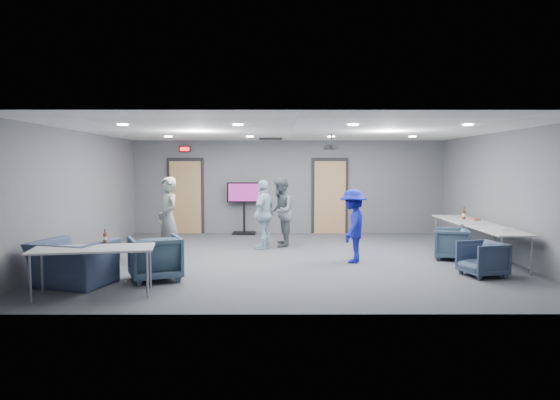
{
  "coord_description": "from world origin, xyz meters",
  "views": [
    {
      "loc": [
        -0.3,
        -10.52,
        1.98
      ],
      "look_at": [
        -0.26,
        0.71,
        1.2
      ],
      "focal_mm": 32.0,
      "sensor_mm": 36.0,
      "label": 1
    }
  ],
  "objects_px": {
    "projector": "(332,147)",
    "table_front_left": "(93,251)",
    "person_d": "(353,226)",
    "table_right_b": "(498,232)",
    "chair_right_b": "(451,244)",
    "tv_stand": "(244,205)",
    "person_a": "(168,219)",
    "bottle_right": "(464,215)",
    "chair_right_c": "(482,259)",
    "person_b": "(280,212)",
    "chair_front_b": "(73,263)",
    "table_right_a": "(462,221)",
    "bottle_front": "(105,238)",
    "person_c": "(264,214)",
    "chair_front_a": "(155,258)"
  },
  "relations": [
    {
      "from": "chair_right_c",
      "to": "projector",
      "type": "distance_m",
      "value": 4.15
    },
    {
      "from": "chair_front_a",
      "to": "chair_front_b",
      "type": "bearing_deg",
      "value": -5.54
    },
    {
      "from": "person_b",
      "to": "chair_front_b",
      "type": "bearing_deg",
      "value": -39.22
    },
    {
      "from": "bottle_front",
      "to": "chair_right_b",
      "type": "bearing_deg",
      "value": 20.75
    },
    {
      "from": "chair_front_a",
      "to": "table_right_a",
      "type": "distance_m",
      "value": 7.12
    },
    {
      "from": "person_b",
      "to": "table_front_left",
      "type": "height_order",
      "value": "person_b"
    },
    {
      "from": "table_front_left",
      "to": "table_right_b",
      "type": "bearing_deg",
      "value": 6.47
    },
    {
      "from": "chair_right_c",
      "to": "table_right_a",
      "type": "height_order",
      "value": "table_right_a"
    },
    {
      "from": "table_right_b",
      "to": "table_front_left",
      "type": "bearing_deg",
      "value": 106.77
    },
    {
      "from": "person_d",
      "to": "chair_front_a",
      "type": "xyz_separation_m",
      "value": [
        -3.65,
        -1.57,
        -0.36
      ]
    },
    {
      "from": "table_right_b",
      "to": "chair_front_b",
      "type": "bearing_deg",
      "value": 101.38
    },
    {
      "from": "chair_front_b",
      "to": "projector",
      "type": "bearing_deg",
      "value": -127.88
    },
    {
      "from": "person_d",
      "to": "chair_right_c",
      "type": "height_order",
      "value": "person_d"
    },
    {
      "from": "chair_right_b",
      "to": "bottle_right",
      "type": "xyz_separation_m",
      "value": [
        0.66,
        1.1,
        0.51
      ]
    },
    {
      "from": "person_b",
      "to": "projector",
      "type": "relative_size",
      "value": 4.79
    },
    {
      "from": "tv_stand",
      "to": "projector",
      "type": "bearing_deg",
      "value": -52.13
    },
    {
      "from": "person_d",
      "to": "chair_front_a",
      "type": "distance_m",
      "value": 3.99
    },
    {
      "from": "chair_right_b",
      "to": "bottle_front",
      "type": "height_order",
      "value": "bottle_front"
    },
    {
      "from": "person_c",
      "to": "table_front_left",
      "type": "bearing_deg",
      "value": -7.14
    },
    {
      "from": "table_right_b",
      "to": "bottle_right",
      "type": "distance_m",
      "value": 1.85
    },
    {
      "from": "table_right_b",
      "to": "tv_stand",
      "type": "distance_m",
      "value": 7.01
    },
    {
      "from": "person_a",
      "to": "person_c",
      "type": "height_order",
      "value": "person_a"
    },
    {
      "from": "chair_right_c",
      "to": "bottle_front",
      "type": "distance_m",
      "value": 6.51
    },
    {
      "from": "person_b",
      "to": "tv_stand",
      "type": "bearing_deg",
      "value": -153.06
    },
    {
      "from": "person_d",
      "to": "table_right_b",
      "type": "height_order",
      "value": "person_d"
    },
    {
      "from": "chair_right_c",
      "to": "table_right_b",
      "type": "height_order",
      "value": "table_right_b"
    },
    {
      "from": "person_c",
      "to": "chair_right_c",
      "type": "distance_m",
      "value": 4.98
    },
    {
      "from": "chair_right_b",
      "to": "chair_front_a",
      "type": "xyz_separation_m",
      "value": [
        -5.78,
        -1.89,
        0.06
      ]
    },
    {
      "from": "chair_right_c",
      "to": "person_d",
      "type": "bearing_deg",
      "value": -135.89
    },
    {
      "from": "person_a",
      "to": "chair_right_c",
      "type": "distance_m",
      "value": 6.17
    },
    {
      "from": "chair_front_a",
      "to": "table_right_b",
      "type": "xyz_separation_m",
      "value": [
        6.43,
        1.15,
        0.29
      ]
    },
    {
      "from": "chair_front_b",
      "to": "table_right_b",
      "type": "distance_m",
      "value": 7.84
    },
    {
      "from": "chair_right_c",
      "to": "bottle_right",
      "type": "height_order",
      "value": "bottle_right"
    },
    {
      "from": "chair_right_b",
      "to": "table_front_left",
      "type": "xyz_separation_m",
      "value": [
        -6.47,
        -2.89,
        0.35
      ]
    },
    {
      "from": "person_c",
      "to": "chair_right_c",
      "type": "relative_size",
      "value": 2.38
    },
    {
      "from": "projector",
      "to": "table_front_left",
      "type": "bearing_deg",
      "value": -143.98
    },
    {
      "from": "chair_front_b",
      "to": "bottle_right",
      "type": "xyz_separation_m",
      "value": [
        7.69,
        3.39,
        0.46
      ]
    },
    {
      "from": "chair_front_a",
      "to": "person_a",
      "type": "bearing_deg",
      "value": -107.95
    },
    {
      "from": "table_front_left",
      "to": "bottle_front",
      "type": "distance_m",
      "value": 0.47
    },
    {
      "from": "chair_front_b",
      "to": "bottle_front",
      "type": "xyz_separation_m",
      "value": [
        0.59,
        -0.15,
        0.44
      ]
    },
    {
      "from": "chair_front_b",
      "to": "chair_front_a",
      "type": "bearing_deg",
      "value": -145.87
    },
    {
      "from": "chair_right_b",
      "to": "person_c",
      "type": "bearing_deg",
      "value": -91.75
    },
    {
      "from": "chair_front_b",
      "to": "chair_right_c",
      "type": "bearing_deg",
      "value": -158.1
    },
    {
      "from": "chair_right_b",
      "to": "projector",
      "type": "xyz_separation_m",
      "value": [
        -2.43,
        1.02,
        2.08
      ]
    },
    {
      "from": "bottle_front",
      "to": "tv_stand",
      "type": "height_order",
      "value": "tv_stand"
    },
    {
      "from": "chair_front_a",
      "to": "chair_right_c",
      "type": "bearing_deg",
      "value": 159.47
    },
    {
      "from": "table_right_a",
      "to": "table_right_b",
      "type": "relative_size",
      "value": 1.14
    },
    {
      "from": "table_front_left",
      "to": "projector",
      "type": "xyz_separation_m",
      "value": [
        4.04,
        3.91,
        1.72
      ]
    },
    {
      "from": "person_a",
      "to": "bottle_right",
      "type": "distance_m",
      "value": 6.72
    },
    {
      "from": "chair_front_a",
      "to": "bottle_front",
      "type": "height_order",
      "value": "bottle_front"
    }
  ]
}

